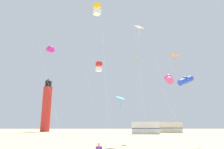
# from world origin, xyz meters

# --- Properties ---
(kite_box_scarlet) EXTENTS (1.95, 1.95, 9.54)m
(kite_box_scarlet) POSITION_xyz_m (-1.63, 16.38, 8.95)
(kite_box_scarlet) COLOR silver
(kite_box_scarlet) RESTS_ON ground
(kite_diamond_white) EXTENTS (1.22, 1.22, 12.91)m
(kite_diamond_white) POSITION_xyz_m (2.90, 13.29, 12.06)
(kite_diamond_white) COLOR silver
(kite_diamond_white) RESTS_ON ground
(kite_diamond_lime) EXTENTS (1.70, 1.67, 12.66)m
(kite_diamond_lime) POSITION_xyz_m (3.98, 22.87, 11.83)
(kite_diamond_lime) COLOR silver
(kite_diamond_lime) RESTS_ON ground
(kite_tube_rainbow) EXTENTS (2.72, 2.90, 7.54)m
(kite_tube_rainbow) POSITION_xyz_m (5.89, 13.52, 6.84)
(kite_tube_rainbow) COLOR silver
(kite_tube_rainbow) RESTS_ON ground
(kite_tube_blue) EXTENTS (2.80, 2.55, 8.00)m
(kite_tube_blue) POSITION_xyz_m (8.78, 16.30, 7.30)
(kite_tube_blue) COLOR silver
(kite_tube_blue) RESTS_ON ground
(kite_diamond_cyan) EXTENTS (2.09, 2.09, 5.29)m
(kite_diamond_cyan) POSITION_xyz_m (0.90, 15.74, 4.92)
(kite_diamond_cyan) COLOR silver
(kite_diamond_cyan) RESTS_ON ground
(kite_diamond_orange) EXTENTS (2.27, 2.27, 8.12)m
(kite_diamond_orange) POSITION_xyz_m (5.15, 9.02, 7.61)
(kite_diamond_orange) COLOR silver
(kite_diamond_orange) RESTS_ON ground
(kite_box_gold) EXTENTS (1.73, 1.74, 13.83)m
(kite_box_gold) POSITION_xyz_m (-1.61, 10.73, 13.22)
(kite_box_gold) COLOR silver
(kite_box_gold) RESTS_ON ground
(kite_tube_magenta) EXTENTS (3.52, 3.88, 12.86)m
(kite_tube_magenta) POSITION_xyz_m (-8.47, 19.00, 12.16)
(kite_tube_magenta) COLOR silver
(kite_tube_magenta) RESTS_ON ground
(lighthouse_distant) EXTENTS (2.80, 2.80, 16.80)m
(lighthouse_distant) POSITION_xyz_m (-20.09, 57.54, 7.84)
(lighthouse_distant) COLOR red
(lighthouse_distant) RESTS_ON ground
(rv_van_white) EXTENTS (6.62, 2.89, 2.80)m
(rv_van_white) POSITION_xyz_m (8.36, 42.38, 1.39)
(rv_van_white) COLOR white
(rv_van_white) RESTS_ON ground
(rv_van_cream) EXTENTS (6.45, 2.38, 2.80)m
(rv_van_cream) POSITION_xyz_m (15.97, 48.61, 1.39)
(rv_van_cream) COLOR beige
(rv_van_cream) RESTS_ON ground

